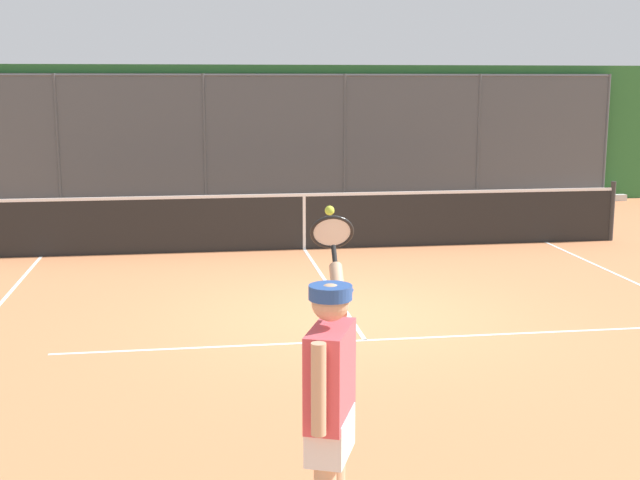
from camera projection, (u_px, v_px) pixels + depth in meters
The scene contains 5 objects.
ground_plane at pixel (349, 316), 10.38m from camera, with size 60.00×60.00×0.00m, color #C67A4C.
court_line_markings at pixel (372, 350), 9.03m from camera, with size 8.75×9.63×0.01m.
fence_backdrop at pixel (273, 136), 19.75m from camera, with size 18.88×1.37×3.20m.
tennis_net at pixel (304, 221), 14.43m from camera, with size 11.25×0.09×1.07m.
tennis_player at pixel (330, 400), 4.93m from camera, with size 0.49×1.40×1.99m.
Camera 1 is at (1.81, 9.87, 2.82)m, focal length 47.63 mm.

